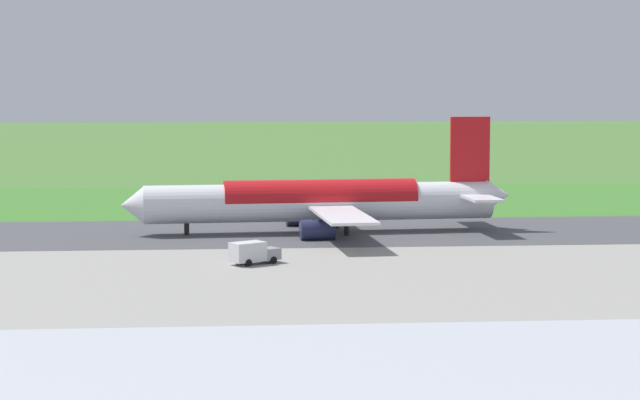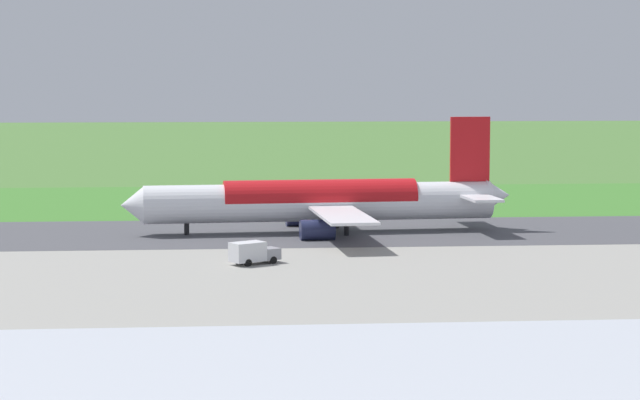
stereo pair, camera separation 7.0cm
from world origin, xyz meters
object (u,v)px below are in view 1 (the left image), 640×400
service_truck_baggage (253,252)px  traffic_cone_orange (316,207)px  no_stopping_sign (340,202)px  airliner_main (323,201)px

service_truck_baggage → traffic_cone_orange: (-11.72, -57.78, -1.13)m
service_truck_baggage → no_stopping_sign: 56.13m
airliner_main → traffic_cone_orange: size_ratio=98.45×
service_truck_baggage → no_stopping_sign: size_ratio=2.53×
airliner_main → no_stopping_sign: 27.09m
airliner_main → traffic_cone_orange: 30.54m
airliner_main → no_stopping_sign: bearing=-100.5°
no_stopping_sign → traffic_cone_orange: size_ratio=4.41×
airliner_main → no_stopping_sign: size_ratio=22.31×
service_truck_baggage → traffic_cone_orange: 58.97m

